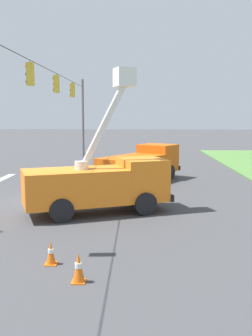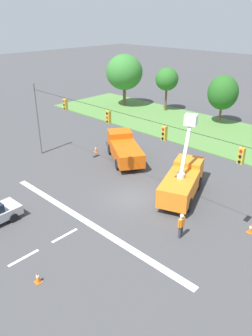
# 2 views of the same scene
# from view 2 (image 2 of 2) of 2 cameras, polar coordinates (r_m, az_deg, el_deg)

# --- Properties ---
(ground_plane) EXTENTS (200.00, 200.00, 0.00)m
(ground_plane) POSITION_cam_2_polar(r_m,az_deg,el_deg) (25.88, 1.35, -5.22)
(ground_plane) COLOR #424244
(grass_verge) EXTENTS (56.00, 12.00, 0.10)m
(grass_verge) POSITION_cam_2_polar(r_m,az_deg,el_deg) (39.81, 19.24, 4.72)
(grass_verge) COLOR #517F3D
(grass_verge) RESTS_ON ground
(lane_markings) EXTENTS (17.60, 15.25, 0.01)m
(lane_markings) POSITION_cam_2_polar(r_m,az_deg,el_deg) (22.47, -9.54, -10.93)
(lane_markings) COLOR silver
(lane_markings) RESTS_ON ground
(signal_gantry) EXTENTS (26.20, 0.33, 7.20)m
(signal_gantry) POSITION_cam_2_polar(r_m,az_deg,el_deg) (23.87, 1.44, 4.28)
(signal_gantry) COLOR slate
(signal_gantry) RESTS_ON ground
(tree_far_west) EXTENTS (5.38, 5.49, 7.74)m
(tree_far_west) POSITION_cam_2_polar(r_m,az_deg,el_deg) (50.78, -0.29, 16.33)
(tree_far_west) COLOR brown
(tree_far_west) RESTS_ON ground
(tree_west) EXTENTS (3.22, 3.32, 6.23)m
(tree_west) POSITION_cam_2_polar(r_m,az_deg,el_deg) (48.59, 7.14, 15.08)
(tree_west) COLOR brown
(tree_west) RESTS_ON ground
(tree_centre) EXTENTS (3.80, 3.93, 6.23)m
(tree_centre) POSITION_cam_2_polar(r_m,az_deg,el_deg) (43.98, 16.53, 12.46)
(tree_centre) COLOR brown
(tree_centre) RESTS_ON ground
(utility_truck_bucket_lift) EXTENTS (4.36, 6.76, 6.33)m
(utility_truck_bucket_lift) POSITION_cam_2_polar(r_m,az_deg,el_deg) (25.87, 9.81, -2.07)
(utility_truck_bucket_lift) COLOR orange
(utility_truck_bucket_lift) RESTS_ON ground
(utility_truck_support_near) EXTENTS (6.85, 5.59, 2.31)m
(utility_truck_support_near) POSITION_cam_2_polar(r_m,az_deg,el_deg) (32.03, -0.34, 3.46)
(utility_truck_support_near) COLOR #D6560F
(utility_truck_support_near) RESTS_ON ground
(road_worker) EXTENTS (0.26, 0.65, 1.77)m
(road_worker) POSITION_cam_2_polar(r_m,az_deg,el_deg) (21.43, 9.60, -9.65)
(road_worker) COLOR #383842
(road_worker) RESTS_ON ground
(traffic_cone_foreground_left) EXTENTS (0.36, 0.36, 0.70)m
(traffic_cone_foreground_left) POSITION_cam_2_polar(r_m,az_deg,el_deg) (19.13, -15.14, -17.89)
(traffic_cone_foreground_left) COLOR orange
(traffic_cone_foreground_left) RESTS_ON ground
(traffic_cone_mid_right) EXTENTS (0.36, 0.36, 0.71)m
(traffic_cone_mid_right) POSITION_cam_2_polar(r_m,az_deg,el_deg) (34.31, -5.28, 3.35)
(traffic_cone_mid_right) COLOR orange
(traffic_cone_mid_right) RESTS_ON ground
(traffic_cone_near_bucket) EXTENTS (0.36, 0.36, 0.70)m
(traffic_cone_near_bucket) POSITION_cam_2_polar(r_m,az_deg,el_deg) (23.43, 20.87, -9.75)
(traffic_cone_near_bucket) COLOR orange
(traffic_cone_near_bucket) RESTS_ON ground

